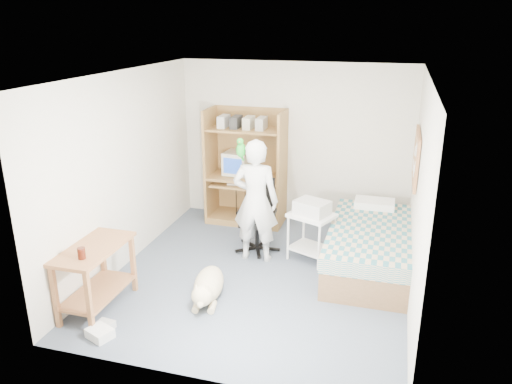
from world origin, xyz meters
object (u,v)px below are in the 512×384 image
bed (369,247)px  computer_hutch (247,172)px  office_chair (258,225)px  dog (208,286)px  side_desk (95,268)px  printer_cart (311,229)px  person (256,201)px

bed → computer_hutch: bearing=150.7°
office_chair → dog: 1.48m
office_chair → dog: bearing=-100.0°
side_desk → printer_cart: 2.77m
computer_hutch → printer_cart: bearing=-41.9°
bed → printer_cart: bearing=178.8°
computer_hutch → bed: (2.00, -1.12, -0.53)m
side_desk → person: bearing=50.7°
side_desk → dog: (1.12, 0.51, -0.32)m
bed → printer_cart: 0.78m
dog → printer_cart: bearing=43.3°
bed → side_desk: size_ratio=2.02×
office_chair → dog: size_ratio=0.97×
dog → printer_cart: size_ratio=1.52×
computer_hutch → dog: 2.53m
computer_hutch → office_chair: bearing=-64.8°
computer_hutch → dog: size_ratio=1.74×
bed → person: 1.59m
side_desk → office_chair: office_chair is taller
computer_hutch → dog: (0.27, -2.43, -0.65)m
bed → printer_cart: size_ratio=2.97×
office_chair → person: size_ratio=0.60×
side_desk → office_chair: (1.31, 1.97, -0.14)m
computer_hutch → office_chair: computer_hutch is taller
dog → printer_cart: (0.97, 1.33, 0.27)m
side_desk → printer_cart: side_desk is taller
person → side_desk: bearing=48.2°
computer_hutch → person: size_ratio=1.08×
person → printer_cart: size_ratio=2.44×
office_chair → printer_cart: 0.79m
side_desk → dog: 1.27m
computer_hutch → person: (0.51, -1.28, 0.01)m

